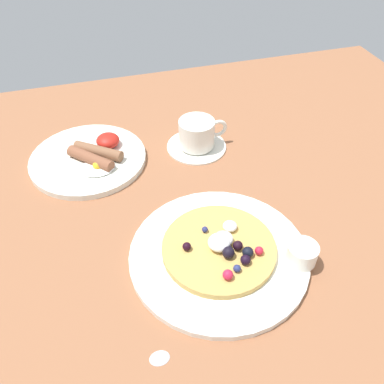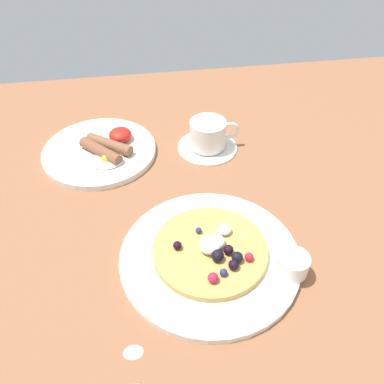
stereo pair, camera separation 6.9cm
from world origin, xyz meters
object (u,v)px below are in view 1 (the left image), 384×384
at_px(syrup_ramekin, 302,253).
at_px(coffee_saucer, 197,146).
at_px(teaspoon, 165,379).
at_px(breakfast_plate, 88,159).
at_px(pancake_plate, 219,255).
at_px(coffee_cup, 197,133).

xyz_separation_m(syrup_ramekin, coffee_saucer, (-0.07, 0.36, -0.03)).
bearing_deg(syrup_ramekin, teaspoon, -154.60).
height_order(breakfast_plate, coffee_saucer, breakfast_plate).
distance_m(pancake_plate, teaspoon, 0.22).
bearing_deg(teaspoon, breakfast_plate, 96.02).
bearing_deg(coffee_saucer, coffee_cup, 0.85).
bearing_deg(pancake_plate, syrup_ramekin, -22.77).
height_order(coffee_cup, teaspoon, coffee_cup).
bearing_deg(pancake_plate, coffee_cup, 79.97).
bearing_deg(coffee_cup, pancake_plate, -100.03).
height_order(coffee_saucer, coffee_cup, coffee_cup).
bearing_deg(coffee_cup, teaspoon, -111.32).
distance_m(pancake_plate, breakfast_plate, 0.37).
height_order(breakfast_plate, coffee_cup, coffee_cup).
relative_size(pancake_plate, coffee_cup, 2.73).
bearing_deg(coffee_cup, syrup_ramekin, -79.18).
distance_m(coffee_saucer, coffee_cup, 0.04).
distance_m(syrup_ramekin, coffee_cup, 0.36).
xyz_separation_m(coffee_saucer, coffee_cup, (0.00, 0.00, 0.03)).
bearing_deg(teaspoon, syrup_ramekin, 25.40).
height_order(syrup_ramekin, coffee_cup, coffee_cup).
relative_size(breakfast_plate, coffee_saucer, 1.86).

